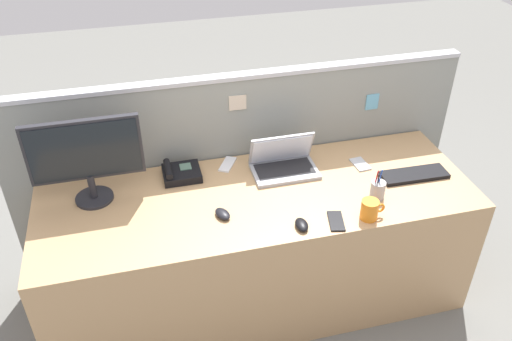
# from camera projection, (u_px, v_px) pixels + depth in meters

# --- Properties ---
(ground_plane) EXTENTS (10.00, 10.00, 0.00)m
(ground_plane) POSITION_uv_depth(u_px,v_px,m) (258.00, 295.00, 3.18)
(ground_plane) COLOR slate
(desk) EXTENTS (2.28, 0.78, 0.76)m
(desk) POSITION_uv_depth(u_px,v_px,m) (258.00, 248.00, 2.96)
(desk) COLOR tan
(desk) RESTS_ON ground_plane
(cubicle_divider) EXTENTS (2.61, 0.07, 1.25)m
(cubicle_divider) POSITION_uv_depth(u_px,v_px,m) (240.00, 170.00, 3.17)
(cubicle_divider) COLOR gray
(cubicle_divider) RESTS_ON ground_plane
(desktop_monitor) EXTENTS (0.55, 0.19, 0.45)m
(desktop_monitor) POSITION_uv_depth(u_px,v_px,m) (86.00, 155.00, 2.58)
(desktop_monitor) COLOR #232328
(desktop_monitor) RESTS_ON desk
(laptop) EXTENTS (0.36, 0.23, 0.21)m
(laptop) POSITION_uv_depth(u_px,v_px,m) (283.00, 162.00, 2.91)
(laptop) COLOR #9EA0A8
(laptop) RESTS_ON desk
(desk_phone) EXTENTS (0.20, 0.18, 0.08)m
(desk_phone) POSITION_uv_depth(u_px,v_px,m) (180.00, 173.00, 2.87)
(desk_phone) COLOR black
(desk_phone) RESTS_ON desk
(keyboard_main) EXTENTS (0.37, 0.13, 0.02)m
(keyboard_main) POSITION_uv_depth(u_px,v_px,m) (414.00, 175.00, 2.88)
(keyboard_main) COLOR black
(keyboard_main) RESTS_ON desk
(computer_mouse_right_hand) EXTENTS (0.06, 0.10, 0.03)m
(computer_mouse_right_hand) POSITION_uv_depth(u_px,v_px,m) (302.00, 225.00, 2.53)
(computer_mouse_right_hand) COLOR black
(computer_mouse_right_hand) RESTS_ON desk
(computer_mouse_left_hand) EXTENTS (0.09, 0.11, 0.03)m
(computer_mouse_left_hand) POSITION_uv_depth(u_px,v_px,m) (223.00, 214.00, 2.59)
(computer_mouse_left_hand) COLOR black
(computer_mouse_left_hand) RESTS_ON desk
(pen_cup) EXTENTS (0.08, 0.08, 0.17)m
(pen_cup) POSITION_uv_depth(u_px,v_px,m) (378.00, 190.00, 2.70)
(pen_cup) COLOR #99999E
(pen_cup) RESTS_ON desk
(cell_phone_black_slab) EXTENTS (0.10, 0.16, 0.01)m
(cell_phone_black_slab) POSITION_uv_depth(u_px,v_px,m) (336.00, 221.00, 2.57)
(cell_phone_black_slab) COLOR black
(cell_phone_black_slab) RESTS_ON desk
(cell_phone_silver_slab) EXTENTS (0.09, 0.14, 0.01)m
(cell_phone_silver_slab) POSITION_uv_depth(u_px,v_px,m) (360.00, 164.00, 2.97)
(cell_phone_silver_slab) COLOR #B7BAC1
(cell_phone_silver_slab) RESTS_ON desk
(cell_phone_white_slab) EXTENTS (0.13, 0.16, 0.01)m
(cell_phone_white_slab) POSITION_uv_depth(u_px,v_px,m) (228.00, 164.00, 2.97)
(cell_phone_white_slab) COLOR silver
(cell_phone_white_slab) RESTS_ON desk
(coffee_mug) EXTENTS (0.12, 0.09, 0.10)m
(coffee_mug) POSITION_uv_depth(u_px,v_px,m) (370.00, 210.00, 2.57)
(coffee_mug) COLOR orange
(coffee_mug) RESTS_ON desk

